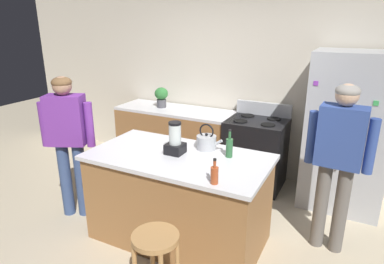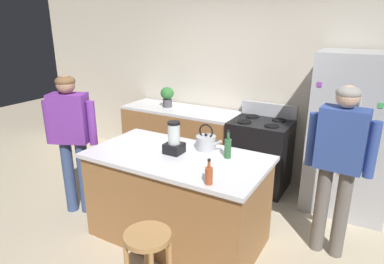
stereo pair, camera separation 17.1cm
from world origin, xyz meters
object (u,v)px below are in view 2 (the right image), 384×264
refrigerator (353,135)px  person_by_island_left (71,132)px  person_by_sink_right (339,157)px  blender_appliance (174,140)px  kitchen_island (177,197)px  stove_range (260,154)px  bar_stool (148,251)px  potted_plant (167,96)px  tea_kettle (206,142)px  bottle_olive_oil (228,148)px  bottle_cooking_sauce (209,175)px

refrigerator → person_by_island_left: 3.18m
person_by_sink_right → blender_appliance: 1.53m
kitchen_island → person_by_sink_right: (1.39, 0.53, 0.54)m
stove_range → bar_stool: stove_range is taller
potted_plant → person_by_sink_right: bearing=-21.9°
kitchen_island → tea_kettle: size_ratio=6.40×
person_by_sink_right → potted_plant: size_ratio=5.53×
kitchen_island → stove_range: stove_range is taller
stove_range → blender_appliance: 1.65m
refrigerator → bar_stool: size_ratio=2.80×
kitchen_island → bottle_olive_oil: bottle_olive_oil is taller
stove_range → blender_appliance: size_ratio=3.45×
bar_stool → bottle_cooking_sauce: (0.26, 0.48, 0.49)m
blender_appliance → bottle_cooking_sauce: size_ratio=1.49×
kitchen_island → stove_range: size_ratio=1.59×
potted_plant → tea_kettle: size_ratio=1.09×
person_by_island_left → blender_appliance: person_by_island_left is taller
potted_plant → bottle_olive_oil: bearing=-40.3°
person_by_sink_right → tea_kettle: 1.24m
stove_range → tea_kettle: tea_kettle is taller
bottle_cooking_sauce → bar_stool: bearing=-118.2°
kitchen_island → person_by_island_left: person_by_island_left is taller
refrigerator → bottle_cooking_sauce: refrigerator is taller
person_by_island_left → tea_kettle: person_by_island_left is taller
person_by_sink_right → bar_stool: bearing=-128.3°
person_by_island_left → bottle_olive_oil: 1.79m
bottle_olive_oil → stove_range: bearing=94.7°
bar_stool → bottle_cooking_sauce: bearing=61.8°
bar_stool → bottle_olive_oil: bearing=81.0°
person_by_sink_right → bottle_olive_oil: size_ratio=6.01×
kitchen_island → bar_stool: 0.91m
bottle_olive_oil → person_by_sink_right: bearing=19.9°
refrigerator → bottle_olive_oil: refrigerator is taller
kitchen_island → potted_plant: 2.03m
refrigerator → person_by_sink_right: size_ratio=1.12×
stove_range → person_by_sink_right: size_ratio=0.67×
person_by_island_left → bottle_olive_oil: person_by_island_left is taller
stove_range → bottle_cooking_sauce: size_ratio=5.13×
bar_stool → blender_appliance: (-0.34, 0.90, 0.55)m
stove_range → bottle_cooking_sauce: 1.99m
blender_appliance → bottle_olive_oil: blender_appliance is taller
kitchen_island → potted_plant: bearing=126.5°
refrigerator → bottle_olive_oil: (-0.97, -1.31, 0.10)m
person_by_sink_right → bar_stool: 1.85m
potted_plant → bottle_cooking_sauce: 2.57m
person_by_island_left → blender_appliance: 1.27m
bar_stool → potted_plant: size_ratio=2.21×
tea_kettle → bottle_cooking_sauce: bearing=-60.7°
tea_kettle → potted_plant: bearing=136.2°
blender_appliance → tea_kettle: (0.22, 0.25, -0.06)m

